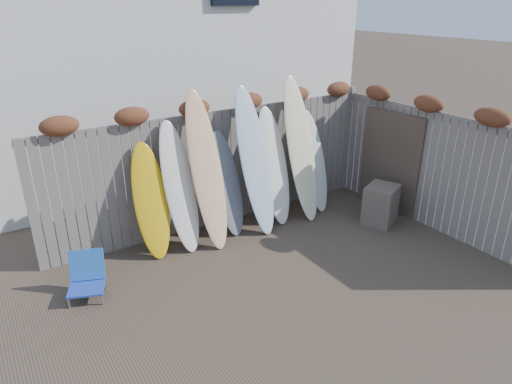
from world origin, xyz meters
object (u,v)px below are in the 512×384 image
beach_chair (87,276)px  lattice_panel (390,162)px  surfboard_0 (151,201)px  wooden_crate (381,204)px

beach_chair → lattice_panel: 5.48m
lattice_panel → surfboard_0: bearing=163.5°
wooden_crate → surfboard_0: (-3.74, 1.18, 0.52)m
beach_chair → wooden_crate: (4.91, -0.59, 0.06)m
surfboard_0 → wooden_crate: bearing=-11.9°
wooden_crate → lattice_panel: bearing=34.0°
wooden_crate → surfboard_0: 3.95m
beach_chair → wooden_crate: size_ratio=0.90×
surfboard_0 → lattice_panel: bearing=-5.3°
lattice_panel → surfboard_0: (-4.27, 0.82, -0.06)m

